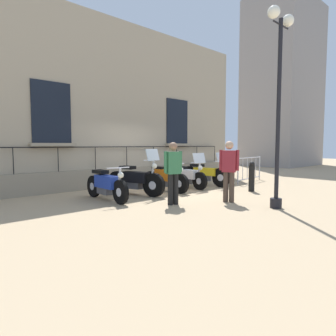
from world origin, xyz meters
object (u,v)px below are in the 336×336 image
motorcycle_black (136,180)px  lamppost (279,89)px  motorcycle_blue (106,185)px  pedestrian_walking (229,168)px  motorcycle_yellow (205,174)px  bollard (252,176)px  crowd_barrier (249,169)px  motorcycle_orange (165,179)px  pedestrian_standing (173,170)px  motorcycle_white (187,176)px

motorcycle_black → lamppost: (3.91, 1.39, 2.44)m
motorcycle_blue → pedestrian_walking: pedestrian_walking is taller
motorcycle_yellow → pedestrian_walking: 3.39m
motorcycle_yellow → bollard: 2.01m
lamppost → bollard: 3.57m
motorcycle_black → crowd_barrier: motorcycle_black is taller
motorcycle_orange → crowd_barrier: size_ratio=0.93×
pedestrian_standing → motorcycle_white: bearing=127.2°
motorcycle_yellow → motorcycle_black: bearing=-90.7°
motorcycle_blue → motorcycle_black: size_ratio=1.02×
crowd_barrier → pedestrian_walking: size_ratio=1.32×
motorcycle_orange → bollard: (1.97, 2.11, 0.08)m
motorcycle_black → motorcycle_white: size_ratio=1.05×
motorcycle_white → pedestrian_standing: 3.14m
motorcycle_orange → bollard: bearing=47.0°
pedestrian_walking → bollard: bearing=106.0°
motorcycle_white → crowd_barrier: size_ratio=0.91×
motorcycle_white → bollard: 2.28m
motorcycle_blue → motorcycle_black: (-0.19, 1.16, 0.02)m
motorcycle_blue → bollard: 4.82m
motorcycle_blue → pedestrian_standing: size_ratio=1.31×
pedestrian_walking → motorcycle_orange: bearing=179.7°
motorcycle_blue → motorcycle_yellow: size_ratio=0.98×
motorcycle_white → pedestrian_standing: pedestrian_standing is taller
motorcycle_orange → pedestrian_walking: 2.63m
motorcycle_white → pedestrian_walking: size_ratio=1.20×
crowd_barrier → pedestrian_walking: pedestrian_walking is taller
motorcycle_yellow → lamppost: 4.95m
motorcycle_blue → motorcycle_orange: bearing=92.6°
motorcycle_blue → motorcycle_white: (-0.18, 3.43, -0.01)m
motorcycle_orange → pedestrian_standing: 2.31m
motorcycle_white → pedestrian_walking: 2.92m
motorcycle_white → crowd_barrier: (0.59, 3.19, 0.14)m
lamppost → crowd_barrier: lamppost is taller
motorcycle_blue → pedestrian_walking: size_ratio=1.29×
bollard → pedestrian_standing: bearing=-92.8°
motorcycle_blue → pedestrian_standing: 2.01m
motorcycle_blue → pedestrian_standing: bearing=29.6°
motorcycle_yellow → lamppost: lamppost is taller
crowd_barrier → motorcycle_yellow: bearing=-104.1°
motorcycle_black → pedestrian_walking: 2.94m
lamppost → pedestrian_standing: size_ratio=2.90×
motorcycle_yellow → crowd_barrier: 2.29m
crowd_barrier → pedestrian_standing: size_ratio=1.34×
motorcycle_orange → pedestrian_walking: bearing=-0.3°
motorcycle_yellow → pedestrian_standing: bearing=-61.8°
pedestrian_standing → pedestrian_walking: bearing=60.2°
motorcycle_yellow → pedestrian_standing: pedestrian_standing is taller
motorcycle_yellow → motorcycle_orange: bearing=-88.8°
motorcycle_yellow → pedestrian_walking: bearing=-38.6°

